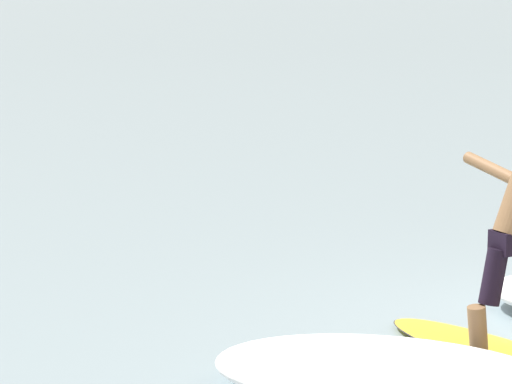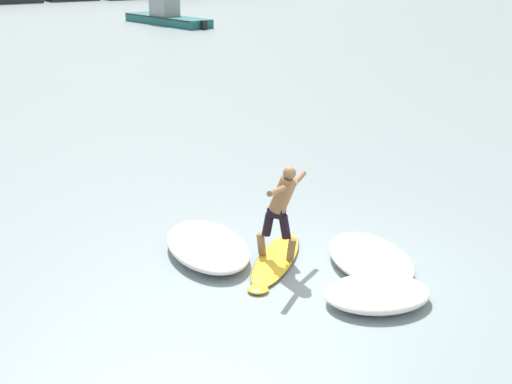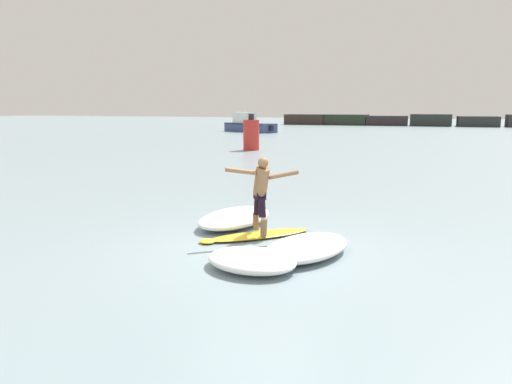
% 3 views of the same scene
% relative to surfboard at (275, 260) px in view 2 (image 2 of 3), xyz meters
% --- Properties ---
extents(ground_plane, '(200.00, 200.00, 0.00)m').
position_rel_surfboard_xyz_m(ground_plane, '(0.34, -0.84, -0.04)').
color(ground_plane, '#81969F').
extents(surfboard, '(2.09, 2.05, 0.22)m').
position_rel_surfboard_xyz_m(surfboard, '(0.00, 0.00, 0.00)').
color(surfboard, yellow).
rests_on(surfboard, ground).
extents(surfer, '(1.29, 0.98, 1.60)m').
position_rel_surfboard_xyz_m(surfer, '(0.08, -0.04, 0.98)').
color(surfer, brown).
rests_on(surfer, surfboard).
extents(small_boat_offshore, '(3.16, 9.31, 2.66)m').
position_rel_surfboard_xyz_m(small_boat_offshore, '(13.76, 36.06, 0.46)').
color(small_boat_offshore, '#1D6368').
rests_on(small_boat_offshore, ground).
extents(wave_foam_at_tail, '(1.82, 2.40, 0.31)m').
position_rel_surfboard_xyz_m(wave_foam_at_tail, '(1.25, -0.93, 0.11)').
color(wave_foam_at_tail, white).
rests_on(wave_foam_at_tail, ground).
extents(wave_foam_at_nose, '(1.89, 1.64, 0.29)m').
position_rel_surfboard_xyz_m(wave_foam_at_nose, '(0.56, -1.96, 0.10)').
color(wave_foam_at_nose, white).
rests_on(wave_foam_at_nose, ground).
extents(wave_foam_beside, '(1.65, 2.51, 0.34)m').
position_rel_surfboard_xyz_m(wave_foam_beside, '(-0.84, 0.85, 0.12)').
color(wave_foam_beside, white).
rests_on(wave_foam_beside, ground).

